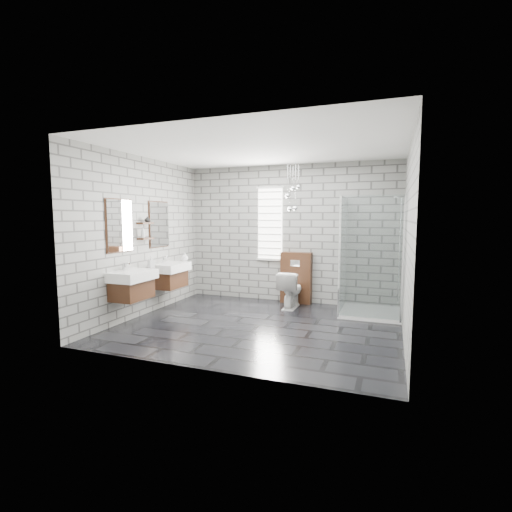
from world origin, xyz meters
The scene contains 20 objects.
floor centered at (0.00, 0.00, -0.01)m, with size 4.20×3.60×0.02m, color black.
ceiling centered at (0.00, 0.00, 2.71)m, with size 4.20×3.60×0.02m, color white.
wall_back centered at (0.00, 1.81, 1.35)m, with size 4.20×0.02×2.70m, color gray.
wall_front centered at (0.00, -1.81, 1.35)m, with size 4.20×0.02×2.70m, color gray.
wall_left centered at (-2.11, 0.00, 1.35)m, with size 0.02×3.60×2.70m, color gray.
wall_right centered at (2.11, 0.00, 1.35)m, with size 0.02×3.60×2.70m, color gray.
vanity_left centered at (-1.91, -0.62, 0.76)m, with size 0.47×0.70×1.57m.
vanity_right centered at (-1.91, 0.43, 0.76)m, with size 0.47×0.70×1.57m.
shelf_lower centered at (-2.03, -0.05, 1.32)m, with size 0.14×0.30×0.03m, color #462715.
shelf_upper centered at (-2.03, -0.05, 1.58)m, with size 0.14×0.30×0.03m, color #462715.
window centered at (-0.40, 1.78, 1.55)m, with size 0.56×0.05×1.48m.
cistern_panel centered at (0.17, 1.70, 0.50)m, with size 0.60×0.20×1.00m, color #462715.
flush_plate centered at (0.17, 1.60, 0.80)m, with size 0.18×0.01×0.12m, color silver.
shower_enclosure centered at (1.50, 1.18, 0.50)m, with size 1.00×1.00×2.03m.
pendant_cluster centered at (0.17, 1.38, 2.05)m, with size 0.27×0.24×0.91m.
toilet centered at (0.17, 1.28, 0.34)m, with size 0.38×0.67×0.68m, color white.
soap_bottle_a centered at (-1.82, -0.20, 0.95)m, with size 0.09×0.09×0.20m, color #B2B2B2.
soap_bottle_b centered at (-1.78, 0.79, 0.93)m, with size 0.12×0.12×0.16m, color #B2B2B2.
soap_bottle_c centered at (-2.02, -0.13, 1.43)m, with size 0.07×0.07×0.19m, color #B2B2B2.
vase centered at (-2.02, 0.00, 1.65)m, with size 0.10×0.10×0.10m, color #B2B2B2.
Camera 1 is at (1.90, -5.31, 1.68)m, focal length 26.00 mm.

